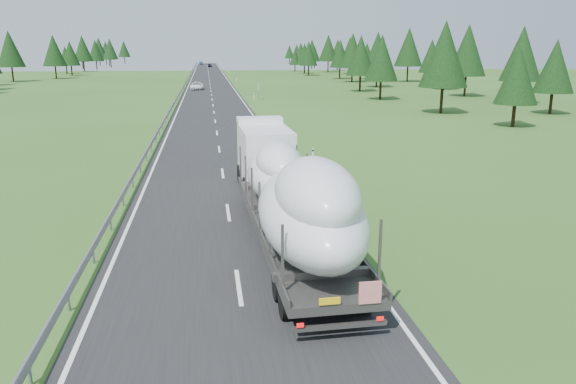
{
  "coord_description": "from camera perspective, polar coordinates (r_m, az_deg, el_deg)",
  "views": [
    {
      "loc": [
        -0.85,
        -8.71,
        7.89
      ],
      "look_at": [
        2.33,
        13.4,
        2.14
      ],
      "focal_mm": 35.0,
      "sensor_mm": 36.0,
      "label": 1
    }
  ],
  "objects": [
    {
      "name": "road_surface",
      "position": [
        109.0,
        -7.84,
        10.15
      ],
      "size": [
        10.0,
        400.0,
        0.02
      ],
      "primitive_type": "cube",
      "color": "black",
      "rests_on": "ground"
    },
    {
      "name": "guardrail",
      "position": [
        108.98,
        -10.68,
        10.35
      ],
      "size": [
        0.1,
        400.0,
        0.76
      ],
      "color": "slate",
      "rests_on": "ground"
    },
    {
      "name": "marker_posts",
      "position": [
        164.04,
        -5.73,
        11.79
      ],
      "size": [
        0.13,
        350.08,
        1.0
      ],
      "color": "silver",
      "rests_on": "ground"
    },
    {
      "name": "highway_sign",
      "position": [
        89.28,
        -3.04,
        10.5
      ],
      "size": [
        0.08,
        0.9,
        2.6
      ],
      "color": "slate",
      "rests_on": "ground"
    },
    {
      "name": "tree_line_right",
      "position": [
        122.84,
        11.62,
        13.67
      ],
      "size": [
        28.41,
        332.4,
        12.58
      ],
      "color": "black",
      "rests_on": "ground"
    },
    {
      "name": "tree_line_left",
      "position": [
        150.4,
        -25.37,
        12.78
      ],
      "size": [
        15.54,
        332.99,
        12.57
      ],
      "color": "black",
      "rests_on": "ground"
    },
    {
      "name": "boat_truck",
      "position": [
        23.19,
        -0.07,
        0.74
      ],
      "size": [
        3.65,
        20.99,
        4.58
      ],
      "color": "white",
      "rests_on": "ground"
    },
    {
      "name": "distant_van",
      "position": [
        112.47,
        -9.24,
        10.59
      ],
      "size": [
        2.49,
        5.21,
        1.43
      ],
      "primitive_type": "imported",
      "rotation": [
        0.0,
        0.0,
        -0.02
      ],
      "color": "white",
      "rests_on": "ground"
    },
    {
      "name": "distant_car_dark",
      "position": [
        246.69,
        -7.97,
        12.64
      ],
      "size": [
        1.74,
        4.32,
        1.47
      ],
      "primitive_type": "imported",
      "rotation": [
        0.0,
        0.0,
        -0.0
      ],
      "color": "black",
      "rests_on": "ground"
    },
    {
      "name": "distant_car_blue",
      "position": [
        282.52,
        -8.84,
        12.81
      ],
      "size": [
        1.84,
        4.4,
        1.42
      ],
      "primitive_type": "imported",
      "rotation": [
        0.0,
        0.0,
        0.08
      ],
      "color": "#16273E",
      "rests_on": "ground"
    }
  ]
}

